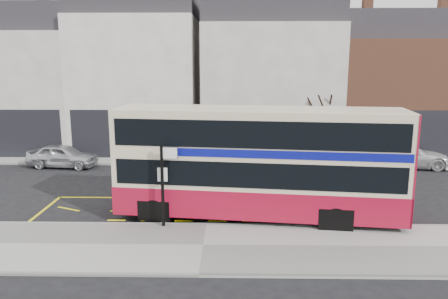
{
  "coord_description": "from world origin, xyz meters",
  "views": [
    {
      "loc": [
        0.94,
        -15.98,
        6.2
      ],
      "look_at": [
        0.62,
        2.0,
        2.53
      ],
      "focal_mm": 35.0,
      "sensor_mm": 36.0,
      "label": 1
    }
  ],
  "objects_px": {
    "double_decker_bus": "(259,162)",
    "car_silver": "(63,156)",
    "car_grey": "(212,159)",
    "street_tree_right": "(319,102)",
    "car_white": "(404,155)",
    "bus_stop_post": "(164,178)"
  },
  "relations": [
    {
      "from": "double_decker_bus",
      "to": "car_white",
      "type": "bearing_deg",
      "value": 50.79
    },
    {
      "from": "car_grey",
      "to": "street_tree_right",
      "type": "height_order",
      "value": "street_tree_right"
    },
    {
      "from": "car_white",
      "to": "street_tree_right",
      "type": "relative_size",
      "value": 0.96
    },
    {
      "from": "double_decker_bus",
      "to": "car_grey",
      "type": "distance_m",
      "value": 8.51
    },
    {
      "from": "bus_stop_post",
      "to": "car_white",
      "type": "height_order",
      "value": "bus_stop_post"
    },
    {
      "from": "double_decker_bus",
      "to": "car_white",
      "type": "height_order",
      "value": "double_decker_bus"
    },
    {
      "from": "street_tree_right",
      "to": "car_white",
      "type": "bearing_deg",
      "value": -21.88
    },
    {
      "from": "bus_stop_post",
      "to": "car_white",
      "type": "relative_size",
      "value": 0.6
    },
    {
      "from": "double_decker_bus",
      "to": "car_silver",
      "type": "bearing_deg",
      "value": 149.64
    },
    {
      "from": "double_decker_bus",
      "to": "car_silver",
      "type": "distance_m",
      "value": 13.99
    },
    {
      "from": "bus_stop_post",
      "to": "car_silver",
      "type": "height_order",
      "value": "bus_stop_post"
    },
    {
      "from": "double_decker_bus",
      "to": "bus_stop_post",
      "type": "height_order",
      "value": "double_decker_bus"
    },
    {
      "from": "double_decker_bus",
      "to": "car_grey",
      "type": "bearing_deg",
      "value": 112.25
    },
    {
      "from": "car_silver",
      "to": "car_white",
      "type": "relative_size",
      "value": 0.79
    },
    {
      "from": "car_grey",
      "to": "car_white",
      "type": "xyz_separation_m",
      "value": [
        11.35,
        0.76,
        0.12
      ]
    },
    {
      "from": "car_silver",
      "to": "car_white",
      "type": "distance_m",
      "value": 20.2
    },
    {
      "from": "car_grey",
      "to": "bus_stop_post",
      "type": "bearing_deg",
      "value": 170.16
    },
    {
      "from": "car_silver",
      "to": "double_decker_bus",
      "type": "bearing_deg",
      "value": -120.99
    },
    {
      "from": "double_decker_bus",
      "to": "street_tree_right",
      "type": "bearing_deg",
      "value": 74.79
    },
    {
      "from": "car_white",
      "to": "street_tree_right",
      "type": "height_order",
      "value": "street_tree_right"
    },
    {
      "from": "car_grey",
      "to": "street_tree_right",
      "type": "relative_size",
      "value": 0.7
    },
    {
      "from": "car_grey",
      "to": "car_white",
      "type": "bearing_deg",
      "value": -87.78
    }
  ]
}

